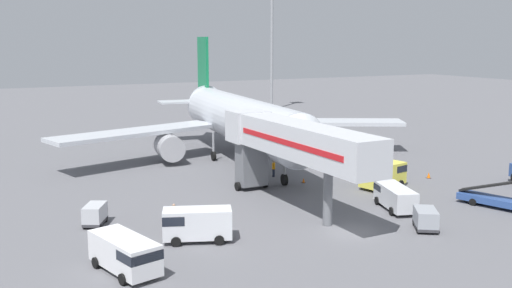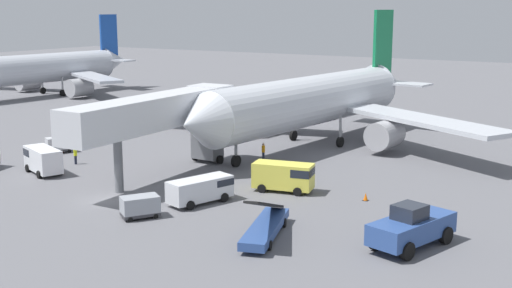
{
  "view_description": "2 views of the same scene",
  "coord_description": "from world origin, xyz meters",
  "px_view_note": "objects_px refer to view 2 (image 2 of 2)",
  "views": [
    {
      "loc": [
        -24.36,
        -32.56,
        13.57
      ],
      "look_at": [
        2.38,
        19.77,
        3.15
      ],
      "focal_mm": 40.9,
      "sensor_mm": 36.0,
      "label": 1
    },
    {
      "loc": [
        35.32,
        -35.82,
        14.39
      ],
      "look_at": [
        4.09,
        15.33,
        2.12
      ],
      "focal_mm": 46.95,
      "sensor_mm": 36.0,
      "label": 2
    }
  ],
  "objects_px": {
    "ground_crew_worker_midground": "(263,151)",
    "baggage_cart_near_left": "(140,206)",
    "airplane_at_gate": "(314,101)",
    "service_van_mid_left": "(42,159)",
    "belt_loader_truck": "(265,225)",
    "ground_crew_worker_foreground": "(75,155)",
    "service_van_near_center": "(285,176)",
    "airplane_background": "(49,69)",
    "safety_cone_bravo": "(366,197)",
    "jet_bridge": "(163,115)",
    "service_van_far_right": "(202,189)",
    "safety_cone_alpha": "(257,167)",
    "baggage_cart_mid_right": "(59,144)",
    "pushback_tug": "(412,227)"
  },
  "relations": [
    {
      "from": "belt_loader_truck",
      "to": "safety_cone_bravo",
      "type": "bearing_deg",
      "value": 78.07
    },
    {
      "from": "ground_crew_worker_midground",
      "to": "safety_cone_bravo",
      "type": "xyz_separation_m",
      "value": [
        13.57,
        -7.6,
        -0.59
      ]
    },
    {
      "from": "baggage_cart_near_left",
      "to": "ground_crew_worker_midground",
      "type": "relative_size",
      "value": 1.75
    },
    {
      "from": "service_van_mid_left",
      "to": "baggage_cart_near_left",
      "type": "distance_m",
      "value": 16.69
    },
    {
      "from": "pushback_tug",
      "to": "service_van_mid_left",
      "type": "bearing_deg",
      "value": 178.15
    },
    {
      "from": "baggage_cart_near_left",
      "to": "ground_crew_worker_foreground",
      "type": "relative_size",
      "value": 1.76
    },
    {
      "from": "jet_bridge",
      "to": "baggage_cart_near_left",
      "type": "distance_m",
      "value": 12.35
    },
    {
      "from": "service_van_far_right",
      "to": "baggage_cart_near_left",
      "type": "xyz_separation_m",
      "value": [
        -1.52,
        -5.21,
        -0.25
      ]
    },
    {
      "from": "jet_bridge",
      "to": "baggage_cart_mid_right",
      "type": "xyz_separation_m",
      "value": [
        -15.34,
        2.18,
        -4.58
      ]
    },
    {
      "from": "airplane_at_gate",
      "to": "service_van_mid_left",
      "type": "bearing_deg",
      "value": -121.67
    },
    {
      "from": "airplane_at_gate",
      "to": "baggage_cart_mid_right",
      "type": "bearing_deg",
      "value": -139.6
    },
    {
      "from": "airplane_at_gate",
      "to": "ground_crew_worker_foreground",
      "type": "xyz_separation_m",
      "value": [
        -14.85,
        -19.85,
        -3.78
      ]
    },
    {
      "from": "baggage_cart_near_left",
      "to": "ground_crew_worker_foreground",
      "type": "distance_m",
      "value": 18.47
    },
    {
      "from": "belt_loader_truck",
      "to": "service_van_far_right",
      "type": "relative_size",
      "value": 1.41
    },
    {
      "from": "baggage_cart_near_left",
      "to": "safety_cone_bravo",
      "type": "bearing_deg",
      "value": 45.81
    },
    {
      "from": "airplane_at_gate",
      "to": "baggage_cart_near_left",
      "type": "height_order",
      "value": "airplane_at_gate"
    },
    {
      "from": "belt_loader_truck",
      "to": "ground_crew_worker_midground",
      "type": "height_order",
      "value": "belt_loader_truck"
    },
    {
      "from": "belt_loader_truck",
      "to": "ground_crew_worker_midground",
      "type": "bearing_deg",
      "value": 121.09
    },
    {
      "from": "airplane_at_gate",
      "to": "jet_bridge",
      "type": "relative_size",
      "value": 2.18
    },
    {
      "from": "safety_cone_bravo",
      "to": "jet_bridge",
      "type": "bearing_deg",
      "value": -172.63
    },
    {
      "from": "service_van_far_right",
      "to": "safety_cone_bravo",
      "type": "relative_size",
      "value": 8.77
    },
    {
      "from": "safety_cone_alpha",
      "to": "ground_crew_worker_foreground",
      "type": "bearing_deg",
      "value": -155.97
    },
    {
      "from": "service_van_near_center",
      "to": "service_van_far_right",
      "type": "height_order",
      "value": "service_van_near_center"
    },
    {
      "from": "baggage_cart_mid_right",
      "to": "belt_loader_truck",
      "type": "bearing_deg",
      "value": -19.62
    },
    {
      "from": "baggage_cart_mid_right",
      "to": "ground_crew_worker_foreground",
      "type": "distance_m",
      "value": 5.91
    },
    {
      "from": "jet_bridge",
      "to": "pushback_tug",
      "type": "bearing_deg",
      "value": -13.36
    },
    {
      "from": "belt_loader_truck",
      "to": "ground_crew_worker_foreground",
      "type": "distance_m",
      "value": 26.72
    },
    {
      "from": "airplane_at_gate",
      "to": "ground_crew_worker_midground",
      "type": "height_order",
      "value": "airplane_at_gate"
    },
    {
      "from": "service_van_far_right",
      "to": "airplane_background",
      "type": "height_order",
      "value": "airplane_background"
    },
    {
      "from": "service_van_far_right",
      "to": "safety_cone_alpha",
      "type": "bearing_deg",
      "value": 99.78
    },
    {
      "from": "ground_crew_worker_foreground",
      "to": "jet_bridge",
      "type": "bearing_deg",
      "value": 3.29
    },
    {
      "from": "airplane_at_gate",
      "to": "airplane_background",
      "type": "height_order",
      "value": "airplane_at_gate"
    },
    {
      "from": "service_van_near_center",
      "to": "ground_crew_worker_midground",
      "type": "relative_size",
      "value": 2.97
    },
    {
      "from": "ground_crew_worker_midground",
      "to": "baggage_cart_mid_right",
      "type": "bearing_deg",
      "value": -158.36
    },
    {
      "from": "service_van_near_center",
      "to": "ground_crew_worker_midground",
      "type": "xyz_separation_m",
      "value": [
        -7.08,
        8.54,
        -0.4
      ]
    },
    {
      "from": "service_van_mid_left",
      "to": "ground_crew_worker_foreground",
      "type": "height_order",
      "value": "service_van_mid_left"
    },
    {
      "from": "belt_loader_truck",
      "to": "baggage_cart_near_left",
      "type": "height_order",
      "value": "belt_loader_truck"
    },
    {
      "from": "airplane_background",
      "to": "baggage_cart_near_left",
      "type": "bearing_deg",
      "value": -37.02
    },
    {
      "from": "belt_loader_truck",
      "to": "airplane_background",
      "type": "xyz_separation_m",
      "value": [
        -66.39,
        41.83,
        3.62
      ]
    },
    {
      "from": "ground_crew_worker_midground",
      "to": "baggage_cart_near_left",
      "type": "bearing_deg",
      "value": -84.87
    },
    {
      "from": "service_van_near_center",
      "to": "airplane_at_gate",
      "type": "bearing_deg",
      "value": 109.72
    },
    {
      "from": "service_van_far_right",
      "to": "safety_cone_alpha",
      "type": "height_order",
      "value": "service_van_far_right"
    },
    {
      "from": "jet_bridge",
      "to": "ground_crew_worker_midground",
      "type": "bearing_deg",
      "value": 67.55
    },
    {
      "from": "service_van_near_center",
      "to": "airplane_background",
      "type": "xyz_separation_m",
      "value": [
        -62.23,
        31.73,
        3.1
      ]
    },
    {
      "from": "belt_loader_truck",
      "to": "service_van_far_right",
      "type": "height_order",
      "value": "belt_loader_truck"
    },
    {
      "from": "belt_loader_truck",
      "to": "service_van_near_center",
      "type": "distance_m",
      "value": 10.93
    },
    {
      "from": "airplane_at_gate",
      "to": "jet_bridge",
      "type": "xyz_separation_m",
      "value": [
        -4.74,
        -19.27,
        0.78
      ]
    },
    {
      "from": "pushback_tug",
      "to": "belt_loader_truck",
      "type": "distance_m",
      "value": 9.09
    },
    {
      "from": "safety_cone_alpha",
      "to": "airplane_background",
      "type": "xyz_separation_m",
      "value": [
        -56.54,
        26.7,
        4.17
      ]
    },
    {
      "from": "belt_loader_truck",
      "to": "ground_crew_worker_foreground",
      "type": "bearing_deg",
      "value": 162.19
    }
  ]
}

